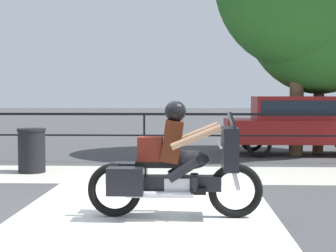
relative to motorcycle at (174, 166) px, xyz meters
name	(u,v)px	position (x,y,z in m)	size (l,w,h in m)	color
ground_plane	(112,211)	(-0.90, 0.34, -0.70)	(120.00, 120.00, 0.00)	#424244
sidewalk_band	(136,174)	(-0.90, 3.74, -0.69)	(44.00, 2.40, 0.01)	#B7B2A8
crosswalk_band	(145,214)	(-0.41, 0.14, -0.69)	(3.62, 6.00, 0.01)	silver
fence_railing	(144,124)	(-0.90, 5.65, 0.27)	(36.00, 0.05, 1.23)	black
motorcycle	(174,166)	(0.00, 0.00, 0.00)	(2.38, 0.76, 1.58)	black
parked_car	(301,122)	(3.32, 7.57, 0.23)	(4.39, 1.67, 1.63)	maroon
trash_bin	(32,151)	(-3.16, 3.90, -0.22)	(0.60, 0.60, 0.95)	black
tree_behind_sign	(320,12)	(3.87, 7.83, 3.31)	(4.21, 4.21, 6.33)	brown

